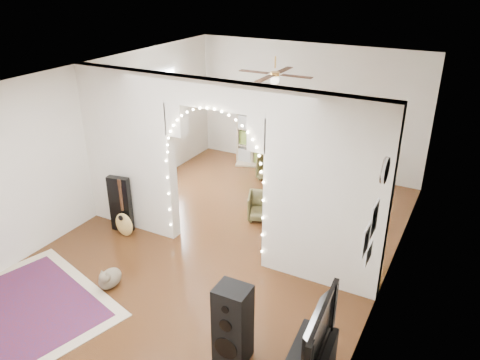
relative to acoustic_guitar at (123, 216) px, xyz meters
The scene contains 22 objects.
floor 1.67m from the acoustic_guitar, 13.88° to the left, with size 7.50×7.50×0.00m, color black.
ceiling 2.83m from the acoustic_guitar, 13.88° to the left, with size 5.00×7.50×0.02m, color white.
wall_back 4.53m from the acoustic_guitar, 69.16° to the left, with size 5.00×0.02×2.70m, color silver.
wall_left 1.40m from the acoustic_guitar, 157.16° to the left, with size 0.02×7.50×2.70m, color silver.
wall_right 4.21m from the acoustic_guitar, ahead, with size 0.02×7.50×2.70m, color silver.
divider_wall 1.93m from the acoustic_guitar, 13.88° to the left, with size 5.00×0.20×2.70m.
fairy_lights 1.98m from the acoustic_guitar, ahead, with size 1.64×0.04×1.60m, color #FFEABF, non-canonical shape.
window 2.62m from the acoustic_guitar, 112.22° to the left, with size 0.04×1.20×1.40m, color white.
wall_clock 4.41m from the acoustic_guitar, ahead, with size 0.31×0.31×0.03m, color white.
picture_frames 4.25m from the acoustic_guitar, ahead, with size 0.02×0.50×0.70m, color white, non-canonical shape.
ceiling_fan 3.50m from the acoustic_guitar, 56.60° to the left, with size 1.10×1.10×0.30m, color #BE8E3F, non-canonical shape.
area_rug 2.02m from the acoustic_guitar, 87.62° to the right, with size 2.23×1.68×0.02m, color maroon.
guitar_case 0.24m from the acoustic_guitar, 139.05° to the left, with size 0.37×0.12×0.97m, color black.
acoustic_guitar is the anchor object (origin of this frame).
tabby_cat 1.40m from the acoustic_guitar, 57.75° to the right, with size 0.37×0.57×0.38m.
floor_speaker 3.23m from the acoustic_guitar, 27.32° to the right, with size 0.38×0.34×0.97m.
tv 4.09m from the acoustic_guitar, 21.98° to the right, with size 1.07×0.14×0.62m, color black.
bookcase 4.01m from the acoustic_guitar, 77.23° to the left, with size 1.55×0.39×1.59m, color tan.
dining_table 4.25m from the acoustic_guitar, 62.46° to the left, with size 1.26×0.89×0.76m.
flower_vase 4.27m from the acoustic_guitar, 62.46° to the left, with size 0.18×0.18×0.19m, color silver.
dining_chair_left 3.48m from the acoustic_guitar, 69.03° to the left, with size 0.57×0.58×0.53m, color brown.
dining_chair_right 2.39m from the acoustic_guitar, 42.57° to the left, with size 0.50×0.51×0.47m, color brown.
Camera 1 is at (3.26, -5.40, 4.11)m, focal length 35.00 mm.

